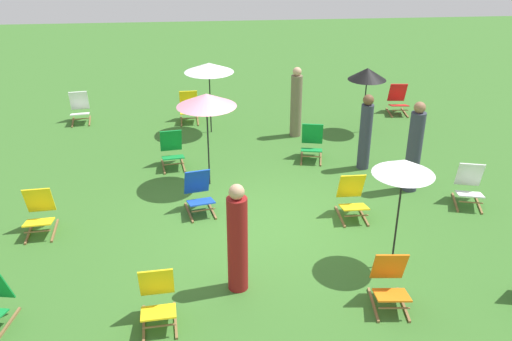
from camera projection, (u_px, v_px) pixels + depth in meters
The scene contains 20 objects.
ground_plane at pixel (262, 223), 10.22m from camera, with size 40.00×40.00×0.00m, color #386B28.
deckchair_0 at pixel (199, 194), 10.48m from camera, with size 0.63×0.84×0.83m.
deckchair_1 at pixel (398, 100), 15.51m from camera, with size 0.54×0.80×0.83m.
deckchair_2 at pixel (39, 213), 9.81m from camera, with size 0.54×0.80×0.83m.
deckchair_3 at pixel (352, 198), 10.30m from camera, with size 0.48×0.76×0.83m.
deckchair_4 at pixel (390, 283), 8.00m from camera, with size 0.54×0.80×0.83m.
deckchair_5 at pixel (80, 109), 14.87m from camera, with size 0.58×0.82×0.83m.
deckchair_7 at pixel (189, 108), 14.92m from camera, with size 0.51×0.78×0.83m.
deckchair_8 at pixel (172, 151), 12.32m from camera, with size 0.58×0.82×0.83m.
deckchair_10 at pixel (312, 143), 12.68m from camera, with size 0.62×0.84×0.83m.
deckchair_11 at pixel (158, 299), 7.66m from camera, with size 0.54×0.80×0.83m.
deckchair_12 at pixel (469, 186), 10.75m from camera, with size 0.66×0.86×0.83m.
umbrella_0 at pixel (206, 100), 10.86m from camera, with size 1.20×1.20×1.98m.
umbrella_1 at pixel (209, 68), 13.60m from camera, with size 1.23×1.23×1.82m.
umbrella_2 at pixel (367, 74), 13.70m from camera, with size 0.96×0.96×1.68m.
umbrella_3 at pixel (404, 167), 8.30m from camera, with size 0.95×0.95×1.88m.
person_0 at pixel (237, 241), 8.13m from camera, with size 0.42×0.42×1.77m.
person_1 at pixel (414, 149), 11.04m from camera, with size 0.37×0.37×1.90m.
person_2 at pixel (296, 104), 13.76m from camera, with size 0.40×0.40×1.77m.
person_3 at pixel (365, 133), 12.02m from camera, with size 0.27×0.27×1.70m.
Camera 1 is at (-0.90, -8.76, 5.29)m, focal length 38.81 mm.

